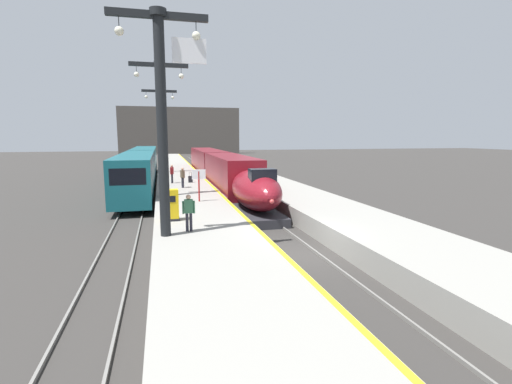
% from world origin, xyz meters
% --- Properties ---
extents(ground_plane, '(260.00, 260.00, 0.00)m').
position_xyz_m(ground_plane, '(0.00, 0.00, 0.00)').
color(ground_plane, '#33302D').
extents(platform_left, '(4.80, 110.00, 1.05)m').
position_xyz_m(platform_left, '(-4.05, 24.75, 0.53)').
color(platform_left, gray).
rests_on(platform_left, ground).
extents(platform_right, '(4.80, 110.00, 1.05)m').
position_xyz_m(platform_right, '(4.05, 24.75, 0.53)').
color(platform_right, gray).
rests_on(platform_right, ground).
extents(platform_left_safety_stripe, '(0.20, 107.80, 0.01)m').
position_xyz_m(platform_left_safety_stripe, '(-1.77, 24.75, 1.05)').
color(platform_left_safety_stripe, yellow).
rests_on(platform_left_safety_stripe, platform_left).
extents(rail_main_left, '(0.08, 110.00, 0.12)m').
position_xyz_m(rail_main_left, '(-0.75, 27.50, 0.06)').
color(rail_main_left, slate).
rests_on(rail_main_left, ground).
extents(rail_main_right, '(0.08, 110.00, 0.12)m').
position_xyz_m(rail_main_right, '(0.75, 27.50, 0.06)').
color(rail_main_right, slate).
rests_on(rail_main_right, ground).
extents(rail_secondary_left, '(0.08, 110.00, 0.12)m').
position_xyz_m(rail_secondary_left, '(-8.85, 27.50, 0.06)').
color(rail_secondary_left, slate).
rests_on(rail_secondary_left, ground).
extents(rail_secondary_right, '(0.08, 110.00, 0.12)m').
position_xyz_m(rail_secondary_right, '(-7.35, 27.50, 0.06)').
color(rail_secondary_right, slate).
rests_on(rail_secondary_right, ground).
extents(highspeed_train_main, '(2.92, 38.86, 3.60)m').
position_xyz_m(highspeed_train_main, '(0.00, 23.48, 1.92)').
color(highspeed_train_main, maroon).
rests_on(highspeed_train_main, ground).
extents(regional_train_adjacent, '(2.85, 36.60, 3.80)m').
position_xyz_m(regional_train_adjacent, '(-8.10, 27.92, 2.13)').
color(regional_train_adjacent, '#145660').
rests_on(regional_train_adjacent, ground).
extents(station_column_near, '(4.00, 0.68, 9.31)m').
position_xyz_m(station_column_near, '(-5.84, 0.89, 6.74)').
color(station_column_near, black).
rests_on(station_column_near, platform_left).
extents(station_column_mid, '(4.00, 0.68, 9.39)m').
position_xyz_m(station_column_mid, '(-5.90, 12.26, 6.68)').
color(station_column_mid, black).
rests_on(station_column_mid, platform_left).
extents(station_column_far, '(4.00, 0.68, 9.74)m').
position_xyz_m(station_column_far, '(-5.90, 30.98, 6.87)').
color(station_column_far, black).
rests_on(station_column_far, platform_left).
extents(passenger_near_edge, '(0.34, 0.54, 1.69)m').
position_xyz_m(passenger_near_edge, '(-5.06, 19.77, 2.04)').
color(passenger_near_edge, '#23232D').
rests_on(passenger_near_edge, platform_left).
extents(passenger_mid_platform, '(0.37, 0.52, 1.69)m').
position_xyz_m(passenger_mid_platform, '(-4.29, 16.36, 2.04)').
color(passenger_mid_platform, '#23232D').
rests_on(passenger_mid_platform, platform_left).
extents(passenger_far_waiting, '(0.57, 0.23, 1.69)m').
position_xyz_m(passenger_far_waiting, '(-4.86, 1.40, 2.04)').
color(passenger_far_waiting, '#23232D').
rests_on(passenger_far_waiting, platform_left).
extents(rolling_suitcase, '(0.40, 0.22, 0.98)m').
position_xyz_m(rolling_suitcase, '(-3.39, 19.85, 1.35)').
color(rolling_suitcase, black).
rests_on(rolling_suitcase, platform_left).
extents(ticket_machine_yellow, '(0.76, 0.62, 1.60)m').
position_xyz_m(ticket_machine_yellow, '(-5.55, 3.89, 1.79)').
color(ticket_machine_yellow, yellow).
rests_on(ticket_machine_yellow, platform_left).
extents(departure_info_board, '(0.90, 0.10, 2.12)m').
position_xyz_m(departure_info_board, '(-3.63, 9.25, 2.56)').
color(departure_info_board, maroon).
rests_on(departure_info_board, platform_left).
extents(terminus_back_wall, '(36.00, 2.00, 14.00)m').
position_xyz_m(terminus_back_wall, '(0.00, 102.00, 7.00)').
color(terminus_back_wall, '#4C4742').
rests_on(terminus_back_wall, ground).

